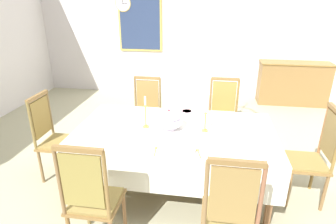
{
  "coord_description": "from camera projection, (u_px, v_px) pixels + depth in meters",
  "views": [
    {
      "loc": [
        0.37,
        -3.12,
        2.14
      ],
      "look_at": [
        -0.09,
        -0.23,
        0.95
      ],
      "focal_mm": 30.02,
      "sensor_mm": 36.0,
      "label": 1
    }
  ],
  "objects": [
    {
      "name": "dining_table",
      "position": [
        175.0,
        135.0,
        3.2
      ],
      "size": [
        2.21,
        1.24,
        0.76
      ],
      "color": "olive",
      "rests_on": "ground"
    },
    {
      "name": "mounted_clock",
      "position": [
        123.0,
        3.0,
        6.15
      ],
      "size": [
        0.35,
        0.06,
        0.35
      ],
      "color": "#D1B251"
    },
    {
      "name": "candlestick_east",
      "position": [
        205.0,
        120.0,
        3.07
      ],
      "size": [
        0.07,
        0.07,
        0.33
      ],
      "color": "gold",
      "rests_on": "tablecloth"
    },
    {
      "name": "candlestick_west",
      "position": [
        146.0,
        115.0,
        3.16
      ],
      "size": [
        0.07,
        0.07,
        0.37
      ],
      "color": "gold",
      "rests_on": "tablecloth"
    },
    {
      "name": "sideboard",
      "position": [
        293.0,
        83.0,
        5.98
      ],
      "size": [
        1.44,
        0.48,
        0.9
      ],
      "rotation": [
        0.0,
        0.0,
        3.14
      ],
      "color": "olive",
      "rests_on": "ground"
    },
    {
      "name": "spoon_secondary",
      "position": [
        156.0,
        149.0,
        2.75
      ],
      "size": [
        0.04,
        0.18,
        0.01
      ],
      "rotation": [
        0.0,
        0.0,
        0.09
      ],
      "color": "gold",
      "rests_on": "tablecloth"
    },
    {
      "name": "soup_tureen",
      "position": [
        169.0,
        119.0,
        3.14
      ],
      "size": [
        0.3,
        0.3,
        0.24
      ],
      "color": "white",
      "rests_on": "tablecloth"
    },
    {
      "name": "chair_head_west",
      "position": [
        54.0,
        136.0,
        3.47
      ],
      "size": [
        0.42,
        0.44,
        1.09
      ],
      "rotation": [
        0.0,
        0.0,
        -1.57
      ],
      "color": "brown",
      "rests_on": "ground"
    },
    {
      "name": "chair_south_b",
      "position": [
        229.0,
        212.0,
        2.22
      ],
      "size": [
        0.44,
        0.42,
        1.12
      ],
      "color": "olive",
      "rests_on": "ground"
    },
    {
      "name": "bowl_near_left",
      "position": [
        187.0,
        150.0,
        2.69
      ],
      "size": [
        0.16,
        0.16,
        0.04
      ],
      "color": "white",
      "rests_on": "tablecloth"
    },
    {
      "name": "spoon_primary",
      "position": [
        198.0,
        151.0,
        2.71
      ],
      "size": [
        0.06,
        0.17,
        0.01
      ],
      "rotation": [
        0.0,
        0.0,
        0.26
      ],
      "color": "gold",
      "rests_on": "tablecloth"
    },
    {
      "name": "chair_north_b",
      "position": [
        223.0,
        115.0,
        4.11
      ],
      "size": [
        0.44,
        0.42,
        1.08
      ],
      "rotation": [
        0.0,
        0.0,
        3.14
      ],
      "color": "brown",
      "rests_on": "ground"
    },
    {
      "name": "ground",
      "position": [
        177.0,
        173.0,
        3.72
      ],
      "size": [
        7.2,
        6.54,
        0.04
      ],
      "primitive_type": "cube",
      "color": "#AEAB8A"
    },
    {
      "name": "bowl_far_right",
      "position": [
        187.0,
        112.0,
        3.6
      ],
      "size": [
        0.14,
        0.14,
        0.04
      ],
      "color": "white",
      "rests_on": "tablecloth"
    },
    {
      "name": "back_wall",
      "position": [
        197.0,
        20.0,
        6.1
      ],
      "size": [
        7.2,
        0.08,
        3.4
      ],
      "primitive_type": "cube",
      "color": "silver",
      "rests_on": "ground"
    },
    {
      "name": "bowl_far_left",
      "position": [
        268.0,
        157.0,
        2.59
      ],
      "size": [
        0.15,
        0.15,
        0.03
      ],
      "color": "white",
      "rests_on": "tablecloth"
    },
    {
      "name": "framed_painting",
      "position": [
        140.0,
        18.0,
        6.21
      ],
      "size": [
        0.98,
        0.05,
        1.46
      ],
      "color": "#D1B251"
    },
    {
      "name": "bowl_near_right",
      "position": [
        167.0,
        150.0,
        2.7
      ],
      "size": [
        0.16,
        0.16,
        0.03
      ],
      "color": "white",
      "rests_on": "tablecloth"
    },
    {
      "name": "chair_south_a",
      "position": [
        92.0,
        197.0,
        2.39
      ],
      "size": [
        0.44,
        0.42,
        1.12
      ],
      "color": "olive",
      "rests_on": "ground"
    },
    {
      "name": "chair_head_east",
      "position": [
        313.0,
        155.0,
        3.03
      ],
      "size": [
        0.42,
        0.44,
        1.11
      ],
      "rotation": [
        0.0,
        0.0,
        1.57
      ],
      "color": "olive",
      "rests_on": "ground"
    },
    {
      "name": "chair_north_a",
      "position": [
        146.0,
        111.0,
        4.27
      ],
      "size": [
        0.44,
        0.42,
        1.05
      ],
      "rotation": [
        0.0,
        0.0,
        3.14
      ],
      "color": "olive",
      "rests_on": "ground"
    },
    {
      "name": "tablecloth",
      "position": [
        175.0,
        138.0,
        3.21
      ],
      "size": [
        2.23,
        1.26,
        0.42
      ],
      "color": "white",
      "rests_on": "dining_table"
    }
  ]
}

